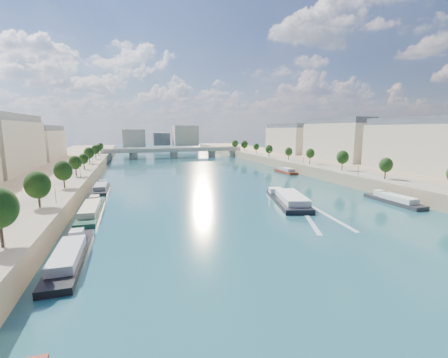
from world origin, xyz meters
TOP-DOWN VIEW (x-y plane):
  - ground at (0.00, 100.00)m, footprint 700.00×700.00m
  - quay_left at (-72.00, 100.00)m, footprint 44.00×520.00m
  - quay_right at (72.00, 100.00)m, footprint 44.00×520.00m
  - pave_left at (-57.00, 100.00)m, footprint 14.00×520.00m
  - pave_right at (57.00, 100.00)m, footprint 14.00×520.00m
  - trees_left at (-55.00, 102.00)m, footprint 4.80×268.80m
  - trees_right at (55.00, 110.00)m, footprint 4.80×268.80m
  - lamps_left at (-52.50, 90.00)m, footprint 0.36×200.36m
  - lamps_right at (52.50, 105.00)m, footprint 0.36×200.36m
  - buildings_right at (85.00, 112.00)m, footprint 16.00×226.00m
  - skyline at (3.19, 319.52)m, footprint 79.00×42.00m
  - bridge at (0.00, 234.60)m, footprint 112.00×12.00m
  - tour_barge at (13.34, 70.83)m, footprint 15.34×29.85m
  - wake at (13.34, 54.26)m, footprint 14.22×25.92m
  - moored_barges_left at (-45.50, 45.41)m, footprint 5.00×152.87m
  - moored_barges_right at (45.50, 45.13)m, footprint 5.00×160.90m

SIDE VIEW (x-z plane):
  - ground at x=0.00m, z-range 0.00..0.00m
  - wake at x=13.34m, z-range 0.00..0.04m
  - moored_barges_left at x=-45.50m, z-range -0.96..2.64m
  - moored_barges_right at x=45.50m, z-range -0.96..2.64m
  - tour_barge at x=13.34m, z-range -0.85..3.05m
  - quay_left at x=-72.00m, z-range 0.00..5.00m
  - quay_right at x=72.00m, z-range 0.00..5.00m
  - pave_left at x=-57.00m, z-range 5.00..5.10m
  - pave_right at x=57.00m, z-range 5.00..5.10m
  - bridge at x=0.00m, z-range 1.01..9.16m
  - lamps_left at x=-52.50m, z-range 5.64..9.92m
  - lamps_right at x=52.50m, z-range 5.64..9.92m
  - trees_left at x=-55.00m, z-range 6.35..14.61m
  - trees_right at x=55.00m, z-range 6.35..14.61m
  - skyline at x=3.19m, z-range 3.66..25.66m
  - buildings_right at x=85.00m, z-range 4.85..28.05m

